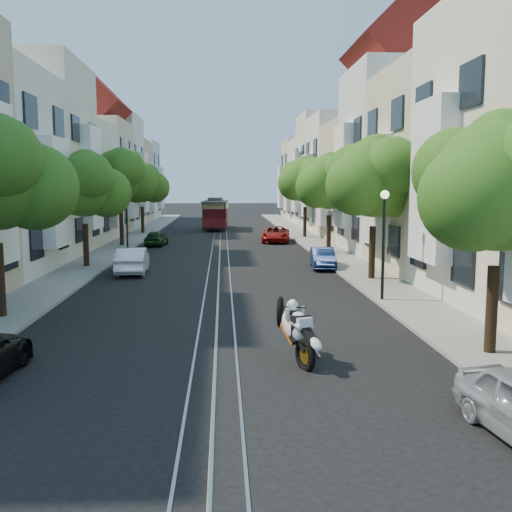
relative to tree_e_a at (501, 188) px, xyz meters
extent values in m
plane|color=black|center=(-7.26, 31.02, -4.40)|extent=(200.00, 200.00, 0.00)
cube|color=gray|center=(-0.01, 31.02, -4.34)|extent=(2.50, 80.00, 0.12)
cube|color=gray|center=(-14.51, 31.02, -4.34)|extent=(2.50, 80.00, 0.12)
cube|color=gray|center=(-7.81, 31.02, -4.39)|extent=(0.06, 80.00, 0.02)
cube|color=gray|center=(-7.26, 31.02, -4.39)|extent=(0.06, 80.00, 0.02)
cube|color=gray|center=(-6.71, 31.02, -4.39)|extent=(0.06, 80.00, 0.02)
cube|color=tan|center=(-7.26, 31.02, -4.40)|extent=(0.08, 80.00, 0.01)
cube|color=white|center=(0.94, 7.02, 0.22)|extent=(0.90, 3.04, 6.05)
cube|color=beige|center=(4.74, 15.02, 0.60)|extent=(7.00, 8.00, 10.00)
cube|color=white|center=(0.94, 15.02, -0.20)|extent=(0.90, 3.04, 5.50)
cube|color=silver|center=(4.74, 23.02, 1.60)|extent=(7.00, 8.00, 12.00)
cube|color=white|center=(0.94, 23.02, 0.64)|extent=(0.90, 3.04, 6.60)
cube|color=#C6B28C|center=(4.74, 31.02, 0.10)|extent=(7.00, 8.00, 9.00)
cube|color=white|center=(0.94, 31.02, -0.62)|extent=(0.90, 3.04, 4.95)
cube|color=white|center=(4.74, 39.02, 0.85)|extent=(7.00, 8.00, 10.50)
cube|color=white|center=(0.94, 39.02, 0.01)|extent=(0.90, 3.04, 5.78)
cube|color=beige|center=(4.74, 47.02, 1.35)|extent=(7.00, 8.00, 11.50)
cube|color=white|center=(0.94, 47.02, 0.43)|extent=(0.90, 3.04, 6.32)
cube|color=silver|center=(4.74, 55.02, 0.35)|extent=(7.00, 8.00, 9.50)
cube|color=white|center=(0.94, 55.02, -0.41)|extent=(0.90, 3.04, 5.23)
cube|color=beige|center=(4.74, 63.02, 0.60)|extent=(7.00, 8.00, 10.00)
cube|color=white|center=(0.94, 63.02, -0.20)|extent=(0.90, 3.04, 5.50)
cube|color=white|center=(-15.46, 15.02, -0.28)|extent=(0.90, 3.04, 5.39)
cube|color=beige|center=(-19.26, 23.02, 1.48)|extent=(7.00, 8.00, 11.76)
cube|color=white|center=(-15.46, 23.02, 0.54)|extent=(0.90, 3.04, 6.47)
cube|color=silver|center=(-19.26, 31.02, 0.01)|extent=(7.00, 8.00, 8.82)
cube|color=white|center=(-15.46, 31.02, -0.69)|extent=(0.90, 3.04, 4.85)
cube|color=beige|center=(-19.26, 39.02, 0.75)|extent=(7.00, 8.00, 10.29)
cube|color=white|center=(-15.46, 39.02, -0.08)|extent=(0.90, 3.04, 5.66)
cube|color=silver|center=(-19.26, 47.02, 1.24)|extent=(7.00, 8.00, 11.27)
cube|color=white|center=(-15.46, 47.02, 0.34)|extent=(0.90, 3.04, 6.20)
cube|color=#C6B28C|center=(-19.26, 55.02, 0.26)|extent=(7.00, 8.00, 9.31)
cube|color=white|center=(-15.46, 55.02, -0.49)|extent=(0.90, 3.04, 5.12)
cube|color=white|center=(-19.26, 63.02, 0.50)|extent=(7.00, 8.00, 9.80)
cube|color=white|center=(-15.46, 63.02, -0.28)|extent=(0.90, 3.04, 5.39)
cylinder|color=black|center=(-0.06, 0.02, -3.14)|extent=(0.30, 0.30, 2.27)
sphere|color=#2D5B16|center=(-0.06, 0.02, 0.08)|extent=(3.38, 3.38, 3.38)
sphere|color=#2D5B16|center=(-1.01, -0.68, -0.22)|extent=(2.64, 2.64, 2.64)
sphere|color=#2D5B16|center=(0.04, 0.12, 0.98)|extent=(2.03, 2.03, 2.03)
cylinder|color=black|center=(-0.06, 12.02, -3.05)|extent=(0.30, 0.30, 2.45)
sphere|color=#2D5B16|center=(-0.06, 12.02, 0.41)|extent=(3.64, 3.64, 3.64)
sphere|color=#2D5B16|center=(1.04, 12.52, 0.01)|extent=(2.91, 2.91, 2.91)
sphere|color=#2D5B16|center=(-1.01, 11.32, 0.11)|extent=(2.84, 2.84, 2.84)
sphere|color=#2D5B16|center=(0.04, 12.12, 1.31)|extent=(2.18, 2.18, 2.18)
cylinder|color=black|center=(-0.06, 23.02, -3.09)|extent=(0.30, 0.30, 2.38)
sphere|color=#2D5B16|center=(-0.06, 23.02, 0.28)|extent=(3.54, 3.54, 3.54)
sphere|color=#2D5B16|center=(1.04, 23.52, -0.12)|extent=(2.83, 2.83, 2.83)
sphere|color=#2D5B16|center=(-1.01, 22.32, -0.02)|extent=(2.76, 2.76, 2.76)
sphere|color=#2D5B16|center=(0.04, 23.12, 1.18)|extent=(2.12, 2.12, 2.12)
cylinder|color=black|center=(-0.06, 34.02, -3.02)|extent=(0.30, 0.30, 2.52)
sphere|color=#2D5B16|center=(-0.06, 34.02, 0.55)|extent=(3.74, 3.74, 3.74)
sphere|color=#2D5B16|center=(1.04, 34.52, 0.15)|extent=(3.00, 3.00, 3.00)
sphere|color=#2D5B16|center=(-1.01, 33.32, 0.25)|extent=(2.92, 2.92, 2.92)
sphere|color=#2D5B16|center=(0.04, 34.12, 1.45)|extent=(2.25, 2.25, 2.25)
cylinder|color=black|center=(-14.46, 5.02, -3.05)|extent=(0.30, 0.30, 2.45)
sphere|color=#2D5B16|center=(-13.36, 5.52, 0.01)|extent=(2.91, 2.91, 2.91)
cylinder|color=black|center=(-14.46, 17.02, -3.14)|extent=(0.30, 0.30, 2.27)
sphere|color=#2D5B16|center=(-14.46, 17.02, 0.08)|extent=(3.38, 3.38, 3.38)
sphere|color=#2D5B16|center=(-13.36, 17.52, -0.32)|extent=(2.70, 2.70, 2.70)
sphere|color=#2D5B16|center=(-15.41, 16.32, -0.22)|extent=(2.64, 2.64, 2.64)
sphere|color=#2D5B16|center=(-14.36, 17.12, 0.98)|extent=(2.03, 2.03, 2.03)
cylinder|color=black|center=(-14.46, 28.02, -2.97)|extent=(0.30, 0.30, 2.62)
sphere|color=#2D5B16|center=(-14.46, 28.02, 0.75)|extent=(3.90, 3.90, 3.90)
sphere|color=#2D5B16|center=(-13.36, 28.52, 0.35)|extent=(3.12, 3.12, 3.12)
sphere|color=#2D5B16|center=(-15.41, 27.32, 0.45)|extent=(3.04, 3.04, 3.04)
sphere|color=#2D5B16|center=(-14.36, 28.12, 1.65)|extent=(2.34, 2.34, 2.34)
cylinder|color=black|center=(-14.46, 39.02, -3.09)|extent=(0.30, 0.30, 2.38)
sphere|color=#2D5B16|center=(-14.46, 39.02, 0.28)|extent=(3.54, 3.54, 3.54)
sphere|color=#2D5B16|center=(-13.36, 39.52, -0.12)|extent=(2.83, 2.83, 2.83)
sphere|color=#2D5B16|center=(-15.41, 38.32, -0.02)|extent=(2.76, 2.76, 2.76)
sphere|color=#2D5B16|center=(-14.36, 39.12, 1.18)|extent=(2.12, 2.12, 2.12)
cylinder|color=black|center=(-0.96, 7.02, -2.28)|extent=(0.12, 0.12, 4.00)
sphere|color=#FFF2CC|center=(-0.96, 7.02, -0.28)|extent=(0.32, 0.32, 0.32)
cylinder|color=black|center=(-13.56, 25.02, -2.28)|extent=(0.12, 0.12, 4.00)
sphere|color=#FFF2CC|center=(-13.56, 25.02, -0.28)|extent=(0.32, 0.32, 0.32)
torus|color=black|center=(-5.06, -0.76, -4.06)|extent=(0.47, 0.85, 0.85)
torus|color=black|center=(-5.55, 0.48, -3.24)|extent=(0.28, 0.84, 0.82)
ellipsoid|color=silver|center=(-5.28, -0.20, -3.46)|extent=(0.89, 1.26, 1.02)
ellipsoid|color=silver|center=(-5.17, -0.47, -3.25)|extent=(0.62, 0.74, 0.58)
cube|color=black|center=(-5.00, -0.89, -3.50)|extent=(0.44, 0.63, 0.43)
cube|color=silver|center=(-5.16, -0.50, -3.26)|extent=(0.58, 0.71, 0.25)
sphere|color=black|center=(-5.29, -0.16, -3.15)|extent=(0.30, 0.30, 0.30)
cube|color=black|center=(-7.76, 44.06, -3.97)|extent=(2.53, 7.77, 0.29)
cube|color=#4E0D11|center=(-7.76, 44.06, -2.81)|extent=(2.50, 4.89, 2.30)
cube|color=beige|center=(-7.76, 44.06, -1.95)|extent=(2.55, 4.94, 0.58)
cube|color=#2D2D30|center=(-7.76, 44.06, -1.57)|extent=(2.72, 7.77, 0.17)
cube|color=#2D2D30|center=(-7.76, 44.06, -1.33)|extent=(1.53, 4.37, 0.34)
imported|color=#0D1B44|center=(-1.66, 16.10, -3.84)|extent=(1.45, 3.49, 1.12)
imported|color=maroon|center=(-2.86, 30.55, -3.77)|extent=(2.65, 4.73, 1.25)
imported|color=white|center=(-11.66, 14.94, -3.73)|extent=(1.64, 4.12, 1.33)
imported|color=black|center=(-11.99, 28.39, -3.83)|extent=(1.65, 3.45, 1.14)
camera|label=1|loc=(-7.04, -14.15, 0.07)|focal=40.00mm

